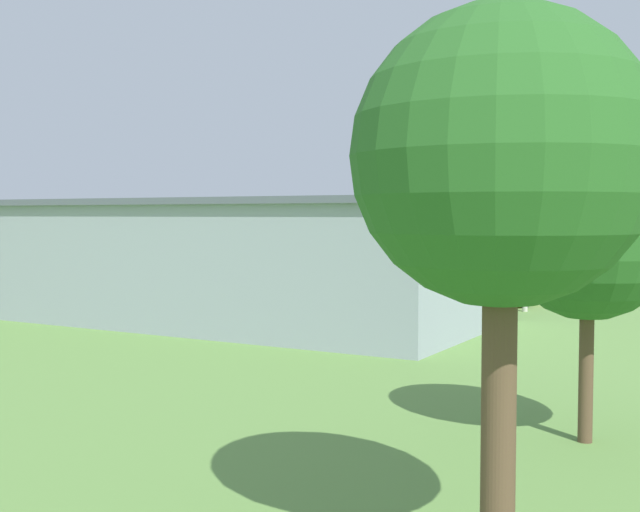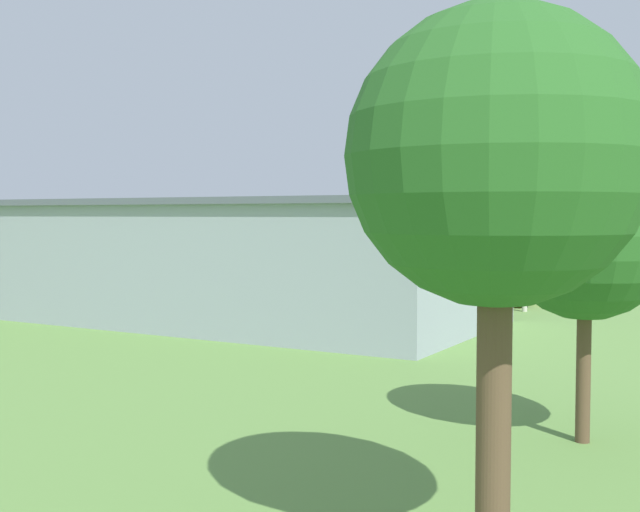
{
  "view_description": "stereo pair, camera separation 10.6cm",
  "coord_description": "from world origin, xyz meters",
  "px_view_note": "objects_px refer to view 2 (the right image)",
  "views": [
    {
      "loc": [
        -29.93,
        72.04,
        6.22
      ],
      "look_at": [
        6.31,
        8.4,
        2.39
      ],
      "focal_mm": 44.91,
      "sensor_mm": 36.0,
      "label": 1
    },
    {
      "loc": [
        -30.02,
        71.98,
        6.22
      ],
      "look_at": [
        6.31,
        8.4,
        2.39
      ],
      "focal_mm": 44.91,
      "sensor_mm": 36.0,
      "label": 2
    }
  ],
  "objects_px": {
    "car_silver": "(28,271)",
    "person_beside_truck": "(525,300)",
    "tree_behind_hangar_right": "(497,160)",
    "car_white": "(155,275)",
    "tree_by_windsock": "(586,235)",
    "biplane": "(344,246)",
    "person_crossing_taxiway": "(565,299)",
    "hangar": "(191,258)",
    "windsock": "(513,225)",
    "car_orange": "(518,293)",
    "car_yellow": "(81,274)"
  },
  "relations": [
    {
      "from": "biplane",
      "to": "windsock",
      "type": "height_order",
      "value": "windsock"
    },
    {
      "from": "car_orange",
      "to": "car_silver",
      "type": "distance_m",
      "value": 46.38
    },
    {
      "from": "car_white",
      "to": "windsock",
      "type": "distance_m",
      "value": 42.39
    },
    {
      "from": "windsock",
      "to": "biplane",
      "type": "bearing_deg",
      "value": 49.46
    },
    {
      "from": "tree_by_windsock",
      "to": "windsock",
      "type": "xyz_separation_m",
      "value": [
        21.69,
        -67.94,
        -0.64
      ]
    },
    {
      "from": "hangar",
      "to": "car_white",
      "type": "relative_size",
      "value": 7.97
    },
    {
      "from": "person_beside_truck",
      "to": "tree_behind_hangar_right",
      "type": "height_order",
      "value": "tree_behind_hangar_right"
    },
    {
      "from": "hangar",
      "to": "car_white",
      "type": "distance_m",
      "value": 22.89
    },
    {
      "from": "tree_by_windsock",
      "to": "hangar",
      "type": "bearing_deg",
      "value": -31.28
    },
    {
      "from": "car_orange",
      "to": "person_crossing_taxiway",
      "type": "bearing_deg",
      "value": 153.79
    },
    {
      "from": "tree_behind_hangar_right",
      "to": "windsock",
      "type": "relative_size",
      "value": 1.72
    },
    {
      "from": "car_white",
      "to": "person_beside_truck",
      "type": "height_order",
      "value": "car_white"
    },
    {
      "from": "biplane",
      "to": "person_crossing_taxiway",
      "type": "bearing_deg",
      "value": 141.48
    },
    {
      "from": "car_orange",
      "to": "tree_behind_hangar_right",
      "type": "height_order",
      "value": "tree_behind_hangar_right"
    },
    {
      "from": "person_beside_truck",
      "to": "windsock",
      "type": "xyz_separation_m",
      "value": [
        12.31,
        -39.61,
        4.26
      ]
    },
    {
      "from": "car_orange",
      "to": "tree_by_windsock",
      "type": "bearing_deg",
      "value": 108.79
    },
    {
      "from": "car_orange",
      "to": "tree_by_windsock",
      "type": "distance_m",
      "value": 33.89
    },
    {
      "from": "person_crossing_taxiway",
      "to": "tree_by_windsock",
      "type": "relative_size",
      "value": 0.2
    },
    {
      "from": "car_white",
      "to": "tree_by_windsock",
      "type": "bearing_deg",
      "value": 143.77
    },
    {
      "from": "biplane",
      "to": "windsock",
      "type": "xyz_separation_m",
      "value": [
        -13.45,
        -15.72,
        2.14
      ]
    },
    {
      "from": "biplane",
      "to": "windsock",
      "type": "relative_size",
      "value": 1.32
    },
    {
      "from": "car_silver",
      "to": "car_yellow",
      "type": "bearing_deg",
      "value": 179.71
    },
    {
      "from": "biplane",
      "to": "car_orange",
      "type": "relative_size",
      "value": 1.78
    },
    {
      "from": "hangar",
      "to": "windsock",
      "type": "bearing_deg",
      "value": -95.4
    },
    {
      "from": "biplane",
      "to": "tree_behind_hangar_right",
      "type": "distance_m",
      "value": 70.88
    },
    {
      "from": "hangar",
      "to": "car_orange",
      "type": "height_order",
      "value": "hangar"
    },
    {
      "from": "car_silver",
      "to": "person_beside_truck",
      "type": "xyz_separation_m",
      "value": [
        -47.75,
        1.35,
        -0.07
      ]
    },
    {
      "from": "car_yellow",
      "to": "windsock",
      "type": "relative_size",
      "value": 0.81
    },
    {
      "from": "car_silver",
      "to": "person_beside_truck",
      "type": "height_order",
      "value": "car_silver"
    },
    {
      "from": "car_silver",
      "to": "windsock",
      "type": "relative_size",
      "value": 0.76
    },
    {
      "from": "person_beside_truck",
      "to": "person_crossing_taxiway",
      "type": "bearing_deg",
      "value": -142.83
    },
    {
      "from": "car_white",
      "to": "windsock",
      "type": "xyz_separation_m",
      "value": [
        -21.51,
        -36.28,
        4.17
      ]
    },
    {
      "from": "car_yellow",
      "to": "tree_by_windsock",
      "type": "bearing_deg",
      "value": 149.38
    },
    {
      "from": "biplane",
      "to": "tree_by_windsock",
      "type": "bearing_deg",
      "value": 123.94
    },
    {
      "from": "biplane",
      "to": "person_beside_truck",
      "type": "relative_size",
      "value": 4.89
    },
    {
      "from": "tree_behind_hangar_right",
      "to": "tree_by_windsock",
      "type": "bearing_deg",
      "value": -87.95
    },
    {
      "from": "tree_by_windsock",
      "to": "windsock",
      "type": "bearing_deg",
      "value": -72.29
    },
    {
      "from": "car_white",
      "to": "tree_behind_hangar_right",
      "type": "distance_m",
      "value": 59.89
    },
    {
      "from": "car_white",
      "to": "tree_behind_hangar_right",
      "type": "bearing_deg",
      "value": 136.95
    },
    {
      "from": "car_white",
      "to": "car_orange",
      "type": "bearing_deg",
      "value": -179.82
    },
    {
      "from": "car_white",
      "to": "tree_by_windsock",
      "type": "height_order",
      "value": "tree_by_windsock"
    },
    {
      "from": "car_orange",
      "to": "person_beside_truck",
      "type": "relative_size",
      "value": 2.75
    },
    {
      "from": "person_beside_truck",
      "to": "person_crossing_taxiway",
      "type": "height_order",
      "value": "person_crossing_taxiway"
    },
    {
      "from": "car_silver",
      "to": "windsock",
      "type": "distance_m",
      "value": 52.32
    },
    {
      "from": "tree_behind_hangar_right",
      "to": "person_beside_truck",
      "type": "bearing_deg",
      "value": -75.43
    },
    {
      "from": "car_orange",
      "to": "car_white",
      "type": "distance_m",
      "value": 32.4
    },
    {
      "from": "hangar",
      "to": "tree_by_windsock",
      "type": "height_order",
      "value": "tree_by_windsock"
    },
    {
      "from": "car_orange",
      "to": "biplane",
      "type": "bearing_deg",
      "value": -40.06
    },
    {
      "from": "hangar",
      "to": "biplane",
      "type": "bearing_deg",
      "value": -76.66
    },
    {
      "from": "biplane",
      "to": "car_orange",
      "type": "height_order",
      "value": "biplane"
    }
  ]
}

